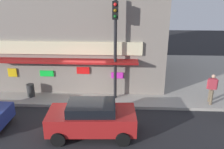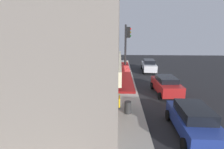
% 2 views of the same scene
% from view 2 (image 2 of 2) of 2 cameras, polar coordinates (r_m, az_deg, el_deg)
% --- Properties ---
extents(ground_plane, '(56.48, 56.48, 0.00)m').
position_cam_2_polar(ground_plane, '(14.98, 8.77, -7.39)').
color(ground_plane, '#232326').
extents(sidewalk, '(37.65, 11.36, 0.18)m').
position_cam_2_polar(sidewalk, '(15.40, -12.88, -6.64)').
color(sidewalk, '#A39E93').
rests_on(sidewalk, ground_plane).
extents(corner_building, '(12.27, 9.90, 8.40)m').
position_cam_2_polar(corner_building, '(13.43, -17.46, 8.90)').
color(corner_building, gray).
rests_on(corner_building, sidewalk).
extents(traffic_light, '(0.32, 0.58, 5.88)m').
position_cam_2_polar(traffic_light, '(15.76, 4.85, 8.42)').
color(traffic_light, black).
rests_on(traffic_light, sidewalk).
extents(trash_can, '(0.46, 0.46, 0.80)m').
position_cam_2_polar(trash_can, '(11.54, 5.28, -10.83)').
color(trash_can, '#2D2D2D').
rests_on(trash_can, sidewalk).
extents(pedestrian, '(0.59, 0.59, 1.76)m').
position_cam_2_polar(pedestrian, '(21.67, 4.98, 2.51)').
color(pedestrian, brown).
rests_on(pedestrian, sidewalk).
extents(parked_car_white, '(4.61, 2.09, 1.69)m').
position_cam_2_polar(parked_car_white, '(24.64, 12.14, 2.96)').
color(parked_car_white, silver).
rests_on(parked_car_white, ground_plane).
extents(parked_car_blue, '(4.24, 2.08, 1.59)m').
position_cam_2_polar(parked_car_blue, '(10.44, 25.35, -13.49)').
color(parked_car_blue, navy).
rests_on(parked_car_blue, ground_plane).
extents(parked_car_red, '(4.09, 2.19, 1.61)m').
position_cam_2_polar(parked_car_red, '(15.97, 17.55, -3.34)').
color(parked_car_red, '#AD1E1E').
rests_on(parked_car_red, ground_plane).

